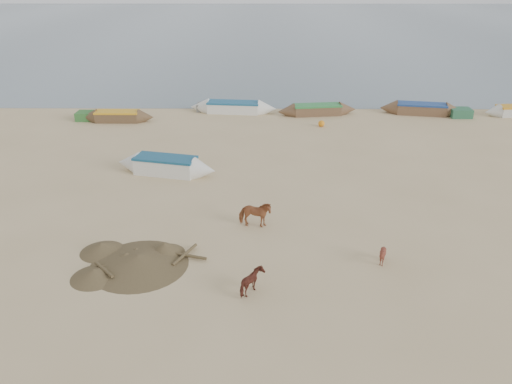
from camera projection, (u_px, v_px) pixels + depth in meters
ground at (255, 259)px, 19.04m from camera, size 140.00×140.00×0.00m
sea at (260, 25)px, 93.69m from camera, size 160.00×160.00×0.00m
cow_adult at (255, 214)px, 21.15m from camera, size 1.47×0.79×1.20m
calf_front at (383, 255)px, 18.55m from camera, size 0.92×0.89×0.78m
calf_right at (253, 282)px, 16.86m from camera, size 0.87×0.98×0.90m
near_canoe at (166, 165)px, 26.69m from camera, size 5.71×2.53×0.94m
debris_pile at (139, 260)px, 18.57m from camera, size 4.78×4.78×0.44m
waterline_canoes at (309, 110)px, 37.25m from camera, size 58.55×4.29×0.84m
beach_clutter at (328, 111)px, 37.24m from camera, size 45.91×4.90×0.64m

